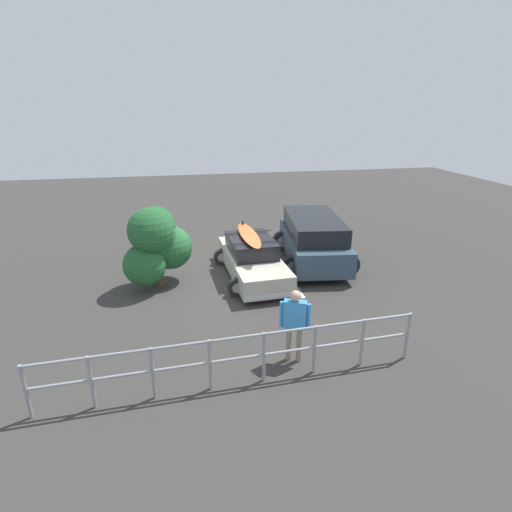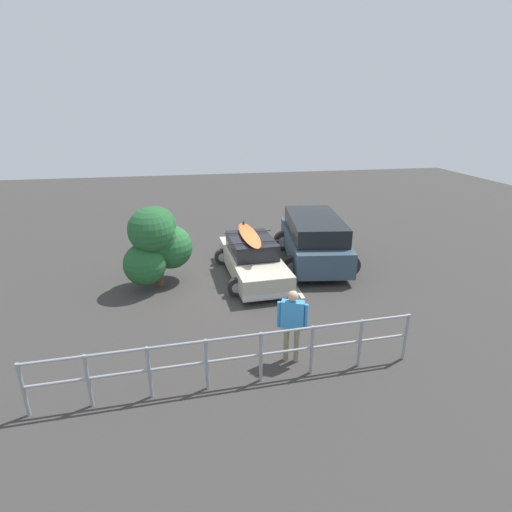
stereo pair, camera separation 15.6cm
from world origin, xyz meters
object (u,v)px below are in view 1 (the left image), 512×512
object	(u,v)px
suv_car	(313,239)
person_bystander	(295,320)
sedan_car	(252,259)
bush_near_left	(156,242)

from	to	relation	value
suv_car	person_bystander	world-z (taller)	person_bystander
sedan_car	person_bystander	bearing A→B (deg)	90.37
sedan_car	bush_near_left	size ratio (longest dim) A/B	1.69
sedan_car	suv_car	xyz separation A→B (m)	(-2.41, -0.87, 0.27)
suv_car	sedan_car	bearing A→B (deg)	19.88
person_bystander	bush_near_left	distance (m)	5.63
suv_car	person_bystander	size ratio (longest dim) A/B	2.79
suv_car	person_bystander	distance (m)	6.22
person_bystander	bush_near_left	size ratio (longest dim) A/B	0.67
bush_near_left	suv_car	bearing A→B (deg)	-169.09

